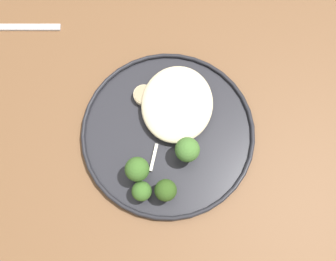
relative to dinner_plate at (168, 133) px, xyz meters
The scene contains 15 objects.
ground 0.75m from the dinner_plate, 78.39° to the left, with size 6.00×6.00×0.00m, color #47423D.
wooden_dining_table 0.10m from the dinner_plate, 78.39° to the left, with size 1.40×1.00×0.74m.
dinner_plate is the anchor object (origin of this frame).
noodle_bed 0.05m from the dinner_plate, 168.94° to the left, with size 0.14×0.12×0.03m.
seared_scallop_tiny_bay 0.06m from the dinner_plate, behind, with size 0.03×0.03×0.02m.
seared_scallop_tilted_round 0.08m from the dinner_plate, 139.19° to the right, with size 0.04×0.04×0.01m.
seared_scallop_half_hidden 0.04m from the dinner_plate, 143.15° to the right, with size 0.03×0.03×0.01m.
seared_scallop_on_noodles 0.04m from the dinner_plate, 167.16° to the left, with size 0.03×0.03×0.01m.
broccoli_floret_center_pile 0.11m from the dinner_plate, 13.88° to the right, with size 0.03×0.03×0.04m.
broccoli_floret_tall_stalk 0.11m from the dinner_plate, ahead, with size 0.03×0.03×0.05m.
broccoli_floret_small_sprig 0.06m from the dinner_plate, 44.77° to the left, with size 0.04×0.04×0.06m.
broccoli_floret_beside_noodles 0.09m from the dinner_plate, 25.77° to the right, with size 0.04×0.04×0.06m.
onion_sliver_pale_crescent 0.03m from the dinner_plate, 56.92° to the left, with size 0.05×0.01×0.00m, color silver.
onion_sliver_curled_piece 0.05m from the dinner_plate, 20.19° to the right, with size 0.05×0.01×0.00m, color silver.
dinner_fork 0.36m from the dinner_plate, 116.72° to the right, with size 0.04×0.19×0.00m.
Camera 1 is at (0.18, -0.02, 1.37)m, focal length 41.72 mm.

